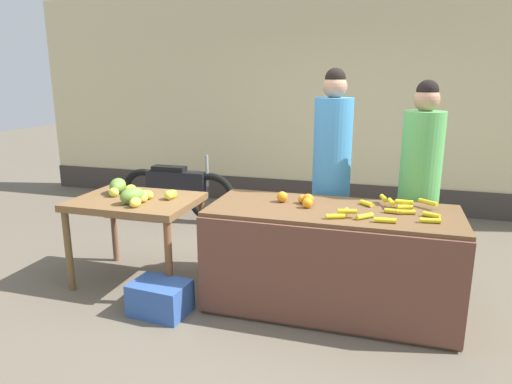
# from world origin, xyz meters

# --- Properties ---
(ground_plane) EXTENTS (24.00, 24.00, 0.00)m
(ground_plane) POSITION_xyz_m (0.00, 0.00, 0.00)
(ground_plane) COLOR #665B4C
(market_wall_back) EXTENTS (9.03, 0.23, 2.97)m
(market_wall_back) POSITION_xyz_m (0.00, 3.05, 1.46)
(market_wall_back) COLOR beige
(market_wall_back) RESTS_ON ground
(fruit_stall_counter) EXTENTS (1.92, 0.82, 0.83)m
(fruit_stall_counter) POSITION_xyz_m (0.46, -0.01, 0.41)
(fruit_stall_counter) COLOR brown
(fruit_stall_counter) RESTS_ON ground
(side_table_wooden) EXTENTS (1.06, 0.78, 0.78)m
(side_table_wooden) POSITION_xyz_m (-1.26, 0.00, 0.68)
(side_table_wooden) COLOR brown
(side_table_wooden) RESTS_ON ground
(banana_bunch_pile) EXTENTS (0.80, 0.61, 0.07)m
(banana_bunch_pile) POSITION_xyz_m (0.87, -0.01, 0.86)
(banana_bunch_pile) COLOR gold
(banana_bunch_pile) RESTS_ON fruit_stall_counter
(orange_pile) EXTENTS (0.31, 0.20, 0.09)m
(orange_pile) POSITION_xyz_m (0.19, 0.05, 0.87)
(orange_pile) COLOR orange
(orange_pile) RESTS_ON fruit_stall_counter
(mango_papaya_pile) EXTENTS (0.73, 0.62, 0.14)m
(mango_papaya_pile) POSITION_xyz_m (-1.30, -0.00, 0.84)
(mango_papaya_pile) COLOR #D8DB45
(mango_papaya_pile) RESTS_ON side_table_wooden
(vendor_woman_blue_shirt) EXTENTS (0.34, 0.34, 1.90)m
(vendor_woman_blue_shirt) POSITION_xyz_m (0.36, 0.64, 0.96)
(vendor_woman_blue_shirt) COLOR #33333D
(vendor_woman_blue_shirt) RESTS_ON ground
(vendor_woman_green_shirt) EXTENTS (0.34, 0.34, 1.80)m
(vendor_woman_green_shirt) POSITION_xyz_m (1.12, 0.61, 0.91)
(vendor_woman_green_shirt) COLOR #33333D
(vendor_woman_green_shirt) RESTS_ON ground
(parked_motorcycle) EXTENTS (1.60, 0.18, 0.88)m
(parked_motorcycle) POSITION_xyz_m (-1.76, 1.78, 0.40)
(parked_motorcycle) COLOR black
(parked_motorcycle) RESTS_ON ground
(produce_crate) EXTENTS (0.47, 0.36, 0.26)m
(produce_crate) POSITION_xyz_m (-0.80, -0.49, 0.13)
(produce_crate) COLOR #3359A5
(produce_crate) RESTS_ON ground
(produce_sack) EXTENTS (0.46, 0.47, 0.49)m
(produce_sack) POSITION_xyz_m (-0.49, 0.78, 0.24)
(produce_sack) COLOR maroon
(produce_sack) RESTS_ON ground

